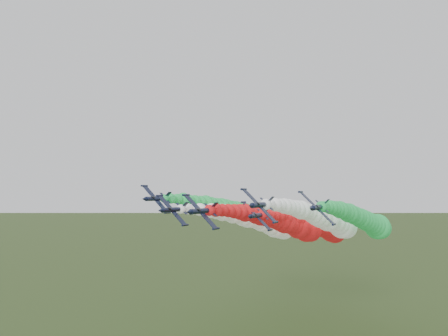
{
  "coord_description": "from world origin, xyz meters",
  "views": [
    {
      "loc": [
        47.61,
        -92.34,
        48.34
      ],
      "look_at": [
        2.12,
        4.71,
        54.19
      ],
      "focal_mm": 35.0,
      "sensor_mm": 36.0,
      "label": 1
    }
  ],
  "objects_px": {
    "jet_lead": "(288,224)",
    "jet_inner_right": "(328,220)",
    "jet_inner_left": "(262,222)",
    "jet_outer_right": "(366,221)",
    "jet_outer_left": "(245,214)",
    "jet_trail": "(319,226)"
  },
  "relations": [
    {
      "from": "jet_outer_left",
      "to": "jet_inner_right",
      "type": "bearing_deg",
      "value": -13.73
    },
    {
      "from": "jet_lead",
      "to": "jet_outer_left",
      "type": "bearing_deg",
      "value": 143.66
    },
    {
      "from": "jet_inner_left",
      "to": "jet_inner_right",
      "type": "bearing_deg",
      "value": -4.86
    },
    {
      "from": "jet_outer_left",
      "to": "jet_trail",
      "type": "height_order",
      "value": "jet_outer_left"
    },
    {
      "from": "jet_inner_right",
      "to": "jet_inner_left",
      "type": "bearing_deg",
      "value": 175.14
    },
    {
      "from": "jet_inner_right",
      "to": "jet_trail",
      "type": "xyz_separation_m",
      "value": [
        -7.12,
        18.3,
        -3.51
      ]
    },
    {
      "from": "jet_inner_right",
      "to": "jet_lead",
      "type": "bearing_deg",
      "value": -145.86
    },
    {
      "from": "jet_lead",
      "to": "jet_outer_right",
      "type": "xyz_separation_m",
      "value": [
        22.43,
        13.8,
        0.63
      ]
    },
    {
      "from": "jet_inner_left",
      "to": "jet_lead",
      "type": "bearing_deg",
      "value": -37.62
    },
    {
      "from": "jet_lead",
      "to": "jet_inner_right",
      "type": "distance_m",
      "value": 13.69
    },
    {
      "from": "jet_inner_right",
      "to": "jet_outer_left",
      "type": "distance_m",
      "value": 33.46
    },
    {
      "from": "jet_lead",
      "to": "jet_inner_right",
      "type": "height_order",
      "value": "jet_inner_right"
    },
    {
      "from": "jet_inner_left",
      "to": "jet_outer_left",
      "type": "xyz_separation_m",
      "value": [
        -8.63,
        5.91,
        2.55
      ]
    },
    {
      "from": "jet_lead",
      "to": "jet_trail",
      "type": "bearing_deg",
      "value": 80.87
    },
    {
      "from": "jet_inner_left",
      "to": "jet_outer_right",
      "type": "xyz_separation_m",
      "value": [
        35.0,
        4.11,
        1.07
      ]
    },
    {
      "from": "jet_trail",
      "to": "jet_inner_left",
      "type": "bearing_deg",
      "value": -135.81
    },
    {
      "from": "jet_outer_left",
      "to": "jet_outer_right",
      "type": "relative_size",
      "value": 1.01
    },
    {
      "from": "jet_inner_left",
      "to": "jet_outer_right",
      "type": "bearing_deg",
      "value": 6.7
    },
    {
      "from": "jet_outer_right",
      "to": "jet_inner_right",
      "type": "bearing_deg",
      "value": -151.14
    },
    {
      "from": "jet_inner_left",
      "to": "jet_trail",
      "type": "bearing_deg",
      "value": 44.19
    },
    {
      "from": "jet_outer_left",
      "to": "jet_trail",
      "type": "distance_m",
      "value": 27.77
    },
    {
      "from": "jet_inner_right",
      "to": "jet_trail",
      "type": "distance_m",
      "value": 19.95
    }
  ]
}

